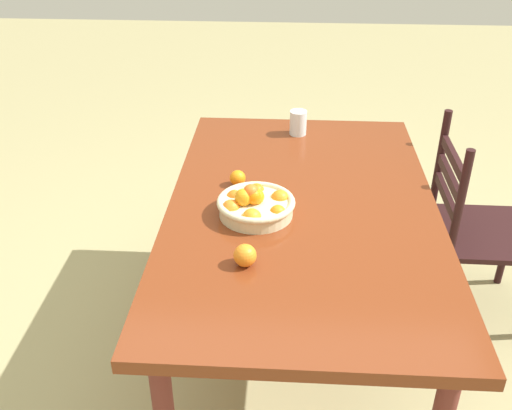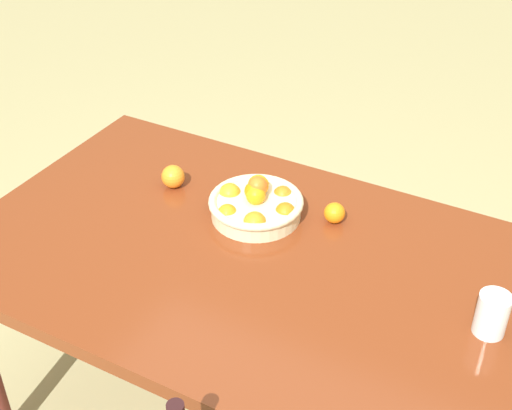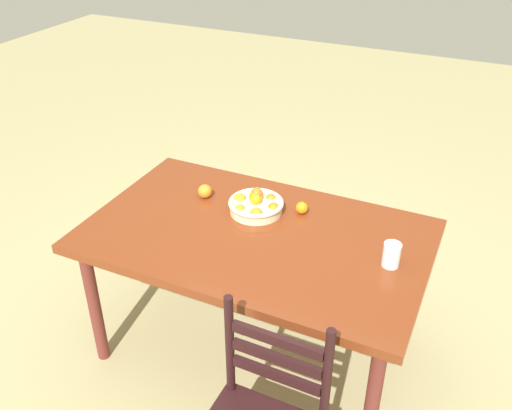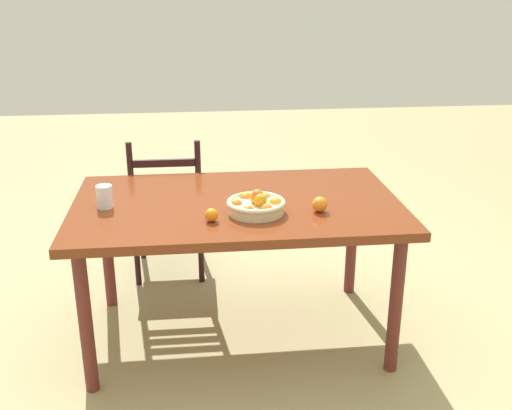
{
  "view_description": "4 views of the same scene",
  "coord_description": "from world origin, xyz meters",
  "px_view_note": "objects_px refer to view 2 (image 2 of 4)",
  "views": [
    {
      "loc": [
        1.89,
        -0.06,
        1.9
      ],
      "look_at": [
        0.08,
        -0.17,
        0.81
      ],
      "focal_mm": 41.08,
      "sensor_mm": 36.0,
      "label": 1
    },
    {
      "loc": [
        -0.74,
        1.35,
        2.02
      ],
      "look_at": [
        0.08,
        -0.17,
        0.81
      ],
      "focal_mm": 49.78,
      "sensor_mm": 36.0,
      "label": 2
    },
    {
      "loc": [
        -0.94,
        2.03,
        2.3
      ],
      "look_at": [
        0.08,
        -0.17,
        0.81
      ],
      "focal_mm": 39.29,
      "sensor_mm": 36.0,
      "label": 3
    },
    {
      "loc": [
        -0.22,
        -2.86,
        1.82
      ],
      "look_at": [
        0.08,
        -0.17,
        0.81
      ],
      "focal_mm": 42.41,
      "sensor_mm": 36.0,
      "label": 4
    }
  ],
  "objects_px": {
    "dining_table": "(252,276)",
    "fruit_bowl": "(256,204)",
    "orange_loose_1": "(335,213)",
    "orange_loose_0": "(173,177)",
    "drinking_glass": "(492,314)"
  },
  "relations": [
    {
      "from": "drinking_glass",
      "to": "fruit_bowl",
      "type": "bearing_deg",
      "value": -12.01
    },
    {
      "from": "fruit_bowl",
      "to": "orange_loose_1",
      "type": "distance_m",
      "value": 0.23
    },
    {
      "from": "drinking_glass",
      "to": "dining_table",
      "type": "bearing_deg",
      "value": 1.55
    },
    {
      "from": "orange_loose_1",
      "to": "fruit_bowl",
      "type": "bearing_deg",
      "value": 20.75
    },
    {
      "from": "dining_table",
      "to": "orange_loose_0",
      "type": "height_order",
      "value": "orange_loose_0"
    },
    {
      "from": "orange_loose_0",
      "to": "drinking_glass",
      "type": "distance_m",
      "value": 1.05
    },
    {
      "from": "dining_table",
      "to": "orange_loose_0",
      "type": "distance_m",
      "value": 0.44
    },
    {
      "from": "dining_table",
      "to": "fruit_bowl",
      "type": "relative_size",
      "value": 5.8
    },
    {
      "from": "orange_loose_1",
      "to": "drinking_glass",
      "type": "distance_m",
      "value": 0.56
    },
    {
      "from": "orange_loose_1",
      "to": "drinking_glass",
      "type": "bearing_deg",
      "value": 155.01
    },
    {
      "from": "dining_table",
      "to": "drinking_glass",
      "type": "bearing_deg",
      "value": -178.45
    },
    {
      "from": "fruit_bowl",
      "to": "drinking_glass",
      "type": "xyz_separation_m",
      "value": [
        -0.73,
        0.16,
        0.01
      ]
    },
    {
      "from": "fruit_bowl",
      "to": "drinking_glass",
      "type": "relative_size",
      "value": 2.5
    },
    {
      "from": "orange_loose_0",
      "to": "drinking_glass",
      "type": "relative_size",
      "value": 0.65
    },
    {
      "from": "dining_table",
      "to": "orange_loose_1",
      "type": "relative_size",
      "value": 26.24
    }
  ]
}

